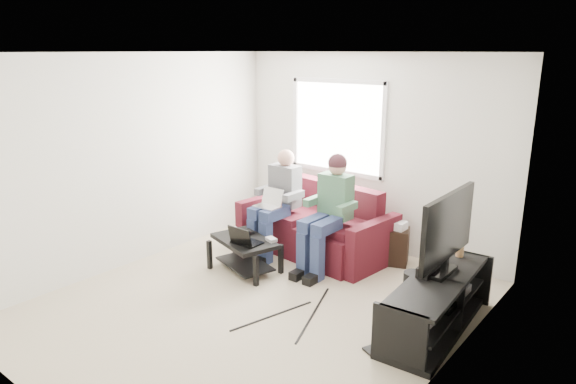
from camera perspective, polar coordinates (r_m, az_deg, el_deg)
The scene contains 26 objects.
floor at distance 5.63m, azimuth -3.46°, elevation -12.30°, with size 4.50×4.50×0.00m, color beige.
ceiling at distance 4.98m, azimuth -3.96°, elevation 15.22°, with size 4.50×4.50×0.00m, color white.
wall_back at distance 6.94m, azimuth 8.94°, elevation 4.33°, with size 4.50×4.50×0.00m, color silver.
wall_front at distance 3.88m, azimuth -26.76°, elevation -6.14°, with size 4.50×4.50×0.00m, color silver.
wall_left at distance 6.63m, azimuth -16.61°, elevation 3.36°, with size 4.50×4.50×0.00m, color silver.
wall_right at distance 4.13m, azimuth 17.35°, elevation -3.89°, with size 4.50×4.50×0.00m, color silver.
window at distance 7.13m, azimuth 5.47°, elevation 7.20°, with size 1.48×0.04×1.28m.
sofa at distance 6.83m, azimuth 3.29°, elevation -4.11°, with size 2.02×1.09×0.90m.
person_left at distance 6.67m, azimuth -1.21°, elevation -0.70°, with size 0.40×0.71×1.38m.
person_right at distance 6.20m, azimuth 4.59°, elevation -1.41°, with size 0.40×0.71×1.42m.
laptop_silver at distance 6.54m, azimuth -2.22°, elevation -1.17°, with size 0.32×0.22×0.24m, color silver, non-canonical shape.
coffee_table at distance 6.29m, azimuth -4.85°, elevation -6.16°, with size 0.94×0.73×0.42m.
laptop_black at distance 6.08m, azimuth -4.59°, elevation -4.62°, with size 0.34×0.24×0.24m, color black, non-canonical shape.
controller_a at distance 6.51m, azimuth -5.94°, elevation -4.21°, with size 0.14×0.09×0.04m, color silver.
controller_b at distance 6.43m, azimuth -4.42°, elevation -4.41°, with size 0.14×0.09×0.04m, color black.
controller_c at distance 6.16m, azimuth -1.88°, elevation -5.29°, with size 0.14×0.09×0.04m, color gray.
tv_stand at distance 5.25m, azimuth 16.24°, elevation -12.11°, with size 0.60×1.67×0.54m.
tv at distance 5.04m, azimuth 17.31°, elevation -3.94°, with size 0.12×1.10×0.81m.
soundbar at distance 5.23m, azimuth 15.74°, elevation -7.94°, with size 0.12×0.50×0.10m, color black.
drink_cup at distance 5.66m, azimuth 18.55°, elevation -6.22°, with size 0.08×0.08×0.12m, color #B3804D.
console_white at distance 4.89m, azimuth 14.43°, elevation -13.17°, with size 0.30×0.22×0.06m, color silver.
console_grey at distance 5.47m, azimuth 17.55°, elevation -10.09°, with size 0.34×0.26×0.08m, color gray.
console_black at distance 5.17m, azimuth 16.09°, elevation -11.55°, with size 0.38×0.30×0.07m, color black.
subwoofer at distance 5.48m, azimuth 13.66°, elevation -10.88°, with size 0.20×0.20×0.46m, color black.
keyboard_floor at distance 4.97m, azimuth 10.68°, elevation -16.49°, with size 0.14×0.41×0.02m, color black.
end_table at distance 6.65m, azimuth 11.88°, elevation -5.72°, with size 0.31×0.31×0.56m.
Camera 1 is at (3.36, -3.67, 2.62)m, focal length 32.00 mm.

